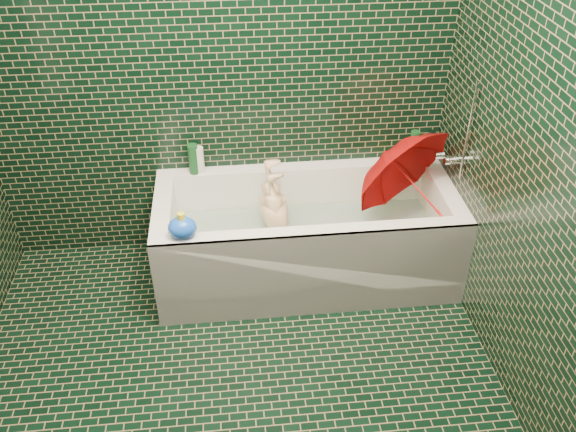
{
  "coord_description": "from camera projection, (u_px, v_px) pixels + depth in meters",
  "views": [
    {
      "loc": [
        0.04,
        -1.77,
        2.43
      ],
      "look_at": [
        0.32,
        0.82,
        0.56
      ],
      "focal_mm": 38.0,
      "sensor_mm": 36.0,
      "label": 1
    }
  ],
  "objects": [
    {
      "name": "floor",
      "position": [
        238.0,
        420.0,
        2.84
      ],
      "size": [
        2.8,
        2.8,
        0.0
      ],
      "primitive_type": "plane",
      "color": "black",
      "rests_on": "ground"
    },
    {
      "name": "wall_back",
      "position": [
        217.0,
        53.0,
        3.25
      ],
      "size": [
        2.8,
        0.0,
        2.8
      ],
      "primitive_type": "plane",
      "rotation": [
        1.57,
        0.0,
        0.0
      ],
      "color": "black",
      "rests_on": "floor"
    },
    {
      "name": "bathtub",
      "position": [
        306.0,
        245.0,
        3.57
      ],
      "size": [
        1.7,
        0.75,
        0.55
      ],
      "color": "white",
      "rests_on": "floor"
    },
    {
      "name": "bath_mat",
      "position": [
        306.0,
        251.0,
        3.62
      ],
      "size": [
        1.35,
        0.47,
        0.01
      ],
      "primitive_type": "cube",
      "color": "#4ACA28",
      "rests_on": "bathtub"
    },
    {
      "name": "water",
      "position": [
        306.0,
        232.0,
        3.53
      ],
      "size": [
        1.48,
        0.53,
        0.0
      ],
      "primitive_type": "cube",
      "color": "silver",
      "rests_on": "bathtub"
    },
    {
      "name": "faucet",
      "position": [
        456.0,
        154.0,
        3.32
      ],
      "size": [
        0.18,
        0.19,
        0.55
      ],
      "color": "silver",
      "rests_on": "wall_right"
    },
    {
      "name": "child",
      "position": [
        279.0,
        227.0,
        3.55
      ],
      "size": [
        0.83,
        0.34,
        0.26
      ],
      "primitive_type": "imported",
      "rotation": [
        -1.49,
        0.0,
        -1.62
      ],
      "color": "beige",
      "rests_on": "bathtub"
    },
    {
      "name": "umbrella",
      "position": [
        415.0,
        185.0,
        3.39
      ],
      "size": [
        0.91,
        0.96,
        0.94
      ],
      "primitive_type": "imported",
      "rotation": [
        0.48,
        -0.43,
        0.36
      ],
      "color": "red",
      "rests_on": "bathtub"
    },
    {
      "name": "soap_bottle_a",
      "position": [
        410.0,
        158.0,
        3.73
      ],
      "size": [
        0.14,
        0.14,
        0.28
      ],
      "primitive_type": "imported",
      "rotation": [
        0.0,
        0.0,
        0.32
      ],
      "color": "white",
      "rests_on": "bathtub"
    },
    {
      "name": "soap_bottle_b",
      "position": [
        425.0,
        159.0,
        3.72
      ],
      "size": [
        0.1,
        0.1,
        0.2
      ],
      "primitive_type": "imported",
      "rotation": [
        0.0,
        0.0,
        0.11
      ],
      "color": "#4C1B67",
      "rests_on": "bathtub"
    },
    {
      "name": "soap_bottle_c",
      "position": [
        426.0,
        158.0,
        3.73
      ],
      "size": [
        0.15,
        0.15,
        0.16
      ],
      "primitive_type": "imported",
      "rotation": [
        0.0,
        0.0,
        0.16
      ],
      "color": "#13451E",
      "rests_on": "bathtub"
    },
    {
      "name": "bottle_right_tall",
      "position": [
        414.0,
        147.0,
        3.63
      ],
      "size": [
        0.07,
        0.07,
        0.2
      ],
      "primitive_type": "cylinder",
      "rotation": [
        0.0,
        0.0,
        0.25
      ],
      "color": "#13451E",
      "rests_on": "bathtub"
    },
    {
      "name": "bottle_right_pump",
      "position": [
        430.0,
        145.0,
        3.67
      ],
      "size": [
        0.06,
        0.06,
        0.19
      ],
      "primitive_type": "cylinder",
      "rotation": [
        0.0,
        0.0,
        0.18
      ],
      "color": "silver",
      "rests_on": "bathtub"
    },
    {
      "name": "bottle_left_tall",
      "position": [
        193.0,
        159.0,
        3.53
      ],
      "size": [
        0.07,
        0.07,
        0.18
      ],
      "primitive_type": "cylinder",
      "rotation": [
        0.0,
        0.0,
        -0.14
      ],
      "color": "#13451E",
      "rests_on": "bathtub"
    },
    {
      "name": "bottle_left_short",
      "position": [
        200.0,
        160.0,
        3.55
      ],
      "size": [
        0.06,
        0.06,
        0.17
      ],
      "primitive_type": "cylinder",
      "rotation": [
        0.0,
        0.0,
        0.24
      ],
      "color": "white",
      "rests_on": "bathtub"
    },
    {
      "name": "rubber_duck",
      "position": [
        390.0,
        156.0,
        3.67
      ],
      "size": [
        0.1,
        0.07,
        0.08
      ],
      "rotation": [
        0.0,
        0.0,
        -0.02
      ],
      "color": "yellow",
      "rests_on": "bathtub"
    },
    {
      "name": "bath_toy",
      "position": [
        182.0,
        227.0,
        3.04
      ],
      "size": [
        0.16,
        0.13,
        0.14
      ],
      "rotation": [
        0.0,
        0.0,
        -0.11
      ],
      "color": "blue",
      "rests_on": "bathtub"
    }
  ]
}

